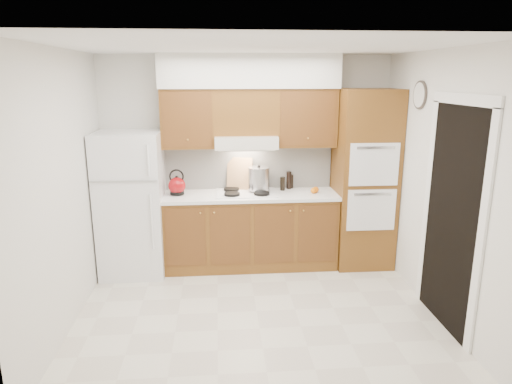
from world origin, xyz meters
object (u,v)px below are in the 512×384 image
at_px(oven_cabinet, 364,179).
at_px(kettle, 177,186).
at_px(stock_pot, 259,179).
at_px(fridge, 132,204).

relative_size(oven_cabinet, kettle, 10.48).
bearing_deg(oven_cabinet, stock_pot, 176.14).
bearing_deg(fridge, kettle, 7.20).
xyz_separation_m(oven_cabinet, stock_pot, (-1.31, 0.09, 0.01)).
height_order(fridge, stock_pot, fridge).
distance_m(oven_cabinet, stock_pot, 1.31).
relative_size(fridge, oven_cabinet, 0.78).
bearing_deg(stock_pot, kettle, -176.84).
relative_size(kettle, stock_pot, 0.76).
bearing_deg(kettle, oven_cabinet, -23.48).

